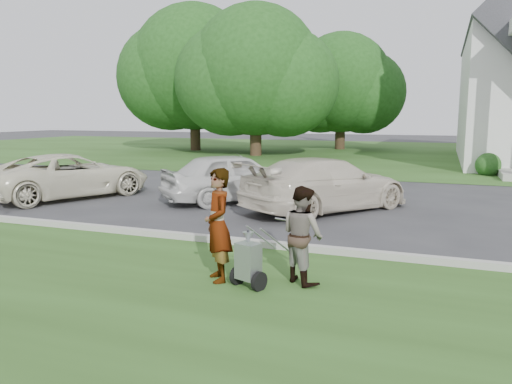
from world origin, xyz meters
The scene contains 14 objects.
ground centered at (0.00, 0.00, 0.00)m, with size 120.00×120.00×0.00m, color #333335.
grass_strip centered at (0.00, -3.00, 0.01)m, with size 80.00×7.00×0.01m, color #2A4818.
church_lawn centered at (0.00, 27.00, 0.01)m, with size 80.00×30.00×0.01m, color #2A4818.
curb centered at (0.00, 0.55, 0.07)m, with size 80.00×0.18×0.15m, color #9E9E93.
tree_left centered at (-8.01, 21.99, 5.11)m, with size 10.63×8.40×9.71m.
tree_far centered at (-14.01, 24.99, 5.69)m, with size 11.64×9.20×10.73m.
tree_back centered at (-4.01, 29.99, 4.73)m, with size 9.61×7.60×8.89m.
striping_cart centered at (0.82, -1.78, 0.42)m, with size 0.77×1.13×0.97m.
person_left centered at (0.24, -1.64, 0.92)m, with size 0.67×0.44×1.84m, color #999999.
person_right centered at (1.54, -1.24, 0.79)m, with size 0.76×0.60×1.57m, color #999999.
parking_meter_near centered at (1.08, 0.06, 0.83)m, with size 0.10×0.09×1.32m.
car_a centered at (-7.83, 4.25, 0.72)m, with size 2.38×5.17×1.44m, color beige.
car_b centered at (-2.47, 5.40, 0.77)m, with size 1.82×4.52×1.54m, color silver.
car_c centered at (0.53, 4.94, 0.75)m, with size 2.11×5.20×1.51m, color beige.
Camera 1 is at (3.57, -8.78, 2.71)m, focal length 35.00 mm.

